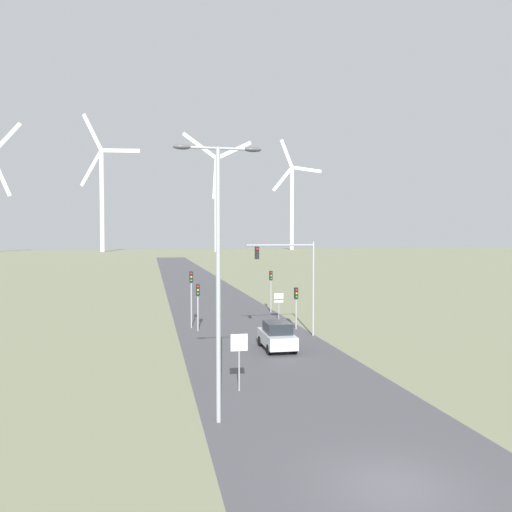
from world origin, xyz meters
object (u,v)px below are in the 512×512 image
Objects in this scene: stop_sign_near at (239,351)px; traffic_light_post_near_right at (296,299)px; wind_turbine_center at (217,194)px; traffic_light_post_mid_right at (271,282)px; car_approaching at (277,336)px; traffic_light_mast_overhead at (292,269)px; wind_turbine_right at (292,200)px; streetlamp at (218,252)px; stop_sign_far at (279,301)px; wind_turbine_left at (102,190)px; traffic_light_post_mid_left at (191,287)px; traffic_light_post_near_left at (198,297)px.

traffic_light_post_near_right is (7.20, 14.78, 0.52)m from stop_sign_near.
stop_sign_near is 228.10m from wind_turbine_center.
car_approaching is (-3.39, -15.64, -2.04)m from traffic_light_post_mid_right.
traffic_light_post_near_right is 212.65m from wind_turbine_center.
car_approaching is (-2.11, -3.92, -4.04)m from traffic_light_mast_overhead.
traffic_light_post_mid_right is 244.29m from wind_turbine_right.
streetlamp is 20.91m from traffic_light_post_near_right.
wind_turbine_left reaches higher than stop_sign_far.
streetlamp is at bearing -110.05° from stop_sign_far.
wind_turbine_right is at bearing 73.74° from car_approaching.
stop_sign_near is 0.39× the size of traffic_light_mast_overhead.
wind_turbine_left is (-26.14, 240.08, 24.12)m from streetlamp.
traffic_light_mast_overhead is (-1.18, -2.84, 2.53)m from traffic_light_post_near_right.
wind_turbine_left is at bearing 96.94° from traffic_light_post_mid_left.
traffic_light_post_mid_left is at bearing -97.98° from wind_turbine_center.
car_approaching is 0.06× the size of wind_turbine_left.
streetlamp is 0.16× the size of wind_turbine_left.
streetlamp reaches higher than stop_sign_near.
wind_turbine_center reaches higher than streetlamp.
traffic_light_post_mid_right is (8.78, 27.40, -3.78)m from streetlamp.
traffic_light_post_mid_right is 0.06× the size of wind_turbine_right.
traffic_light_post_near_left reaches higher than stop_sign_near.
stop_sign_far is 208.07m from wind_turbine_center.
wind_turbine_left is 1.18× the size of wind_turbine_center.
traffic_light_post_mid_left reaches higher than car_approaching.
traffic_light_post_mid_left is (-0.90, 16.92, 1.42)m from stop_sign_near.
traffic_light_mast_overhead is at bearing -106.05° from wind_turbine_right.
traffic_light_mast_overhead is (6.92, -4.98, 1.63)m from traffic_light_post_mid_left.
streetlamp is 29.02m from traffic_light_post_mid_right.
wind_turbine_center reaches higher than stop_sign_far.
wind_turbine_left is 105.96m from wind_turbine_right.
traffic_light_mast_overhead is at bearing -95.96° from wind_turbine_center.
car_approaching is (4.81, -8.90, -2.41)m from traffic_light_post_mid_left.
traffic_light_post_near_left is 7.79m from traffic_light_mast_overhead.
wind_turbine_left is at bearing 97.86° from car_approaching.
stop_sign_near is 0.04× the size of wind_turbine_left.
car_approaching is 0.07× the size of wind_turbine_center.
traffic_light_post_mid_left is 0.66× the size of traffic_light_mast_overhead.
wind_turbine_center is at bearing -11.72° from wind_turbine_left.
stop_sign_near is 0.60× the size of traffic_light_post_mid_left.
stop_sign_near is 0.83× the size of traffic_light_post_near_right.
traffic_light_post_near_left is (-0.51, 15.54, 0.78)m from stop_sign_near.
wind_turbine_left is (-34.92, 212.68, 27.90)m from traffic_light_post_mid_right.
traffic_light_post_mid_right is (0.10, 8.87, 0.53)m from traffic_light_post_near_right.
wind_turbine_right reaches higher than traffic_light_post_mid_left.
streetlamp is 3.28× the size of traffic_light_post_near_right.
wind_turbine_right is at bearing 73.35° from streetlamp.
streetlamp is 19.73m from traffic_light_post_near_left.
traffic_light_post_mid_left is 253.07m from wind_turbine_right.
stop_sign_near is 0.68× the size of traffic_light_post_mid_right.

